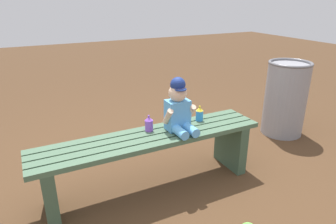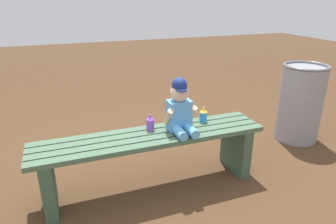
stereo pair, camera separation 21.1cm
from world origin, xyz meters
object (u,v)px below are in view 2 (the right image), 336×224
(park_bench, at_px, (152,152))
(child_figure, at_px, (180,108))
(sippy_cup_right, at_px, (203,115))
(trash_bin, at_px, (300,103))
(sippy_cup_left, at_px, (150,123))

(park_bench, xyz_separation_m, child_figure, (0.22, -0.00, 0.32))
(park_bench, distance_m, sippy_cup_right, 0.51)
(sippy_cup_right, relative_size, trash_bin, 0.16)
(child_figure, height_order, sippy_cup_right, child_figure)
(park_bench, bearing_deg, child_figure, -0.72)
(trash_bin, bearing_deg, child_figure, -168.30)
(sippy_cup_left, bearing_deg, trash_bin, 7.37)
(child_figure, bearing_deg, sippy_cup_left, 157.49)
(sippy_cup_right, bearing_deg, child_figure, -160.37)
(park_bench, xyz_separation_m, sippy_cup_left, (0.02, 0.08, 0.20))
(trash_bin, bearing_deg, sippy_cup_right, -169.94)
(child_figure, xyz_separation_m, trash_bin, (1.44, 0.30, -0.23))
(sippy_cup_right, height_order, trash_bin, trash_bin)
(park_bench, relative_size, trash_bin, 2.20)
(child_figure, distance_m, trash_bin, 1.49)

